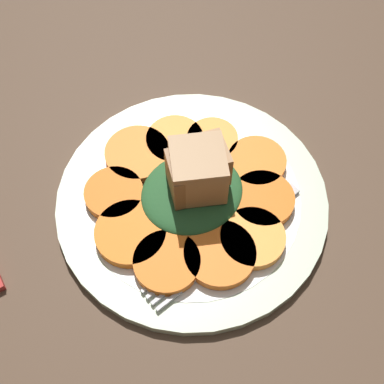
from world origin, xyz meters
The scene contains 14 objects.
table_slab centered at (0.00, 0.00, 1.00)cm, with size 120.00×120.00×2.00cm, color #4C3828.
plate centered at (0.00, 0.00, 2.52)cm, with size 25.13×25.13×1.05cm.
carrot_slice_0 centered at (2.35, -6.45, 3.58)cm, with size 5.74×5.74×0.97cm, color #F99438.
carrot_slice_1 centered at (5.28, -3.68, 3.58)cm, with size 5.81×5.81×0.97cm, color orange.
carrot_slice_2 centered at (7.10, 0.40, 3.58)cm, with size 5.58×5.58×0.97cm, color orange.
carrot_slice_3 centered at (4.83, 4.32, 3.58)cm, with size 4.97×4.97×0.97cm, color orange.
carrot_slice_4 centered at (1.66, 6.13, 3.58)cm, with size 5.60×5.60×0.97cm, color orange.
carrot_slice_5 centered at (-2.22, 6.55, 3.58)cm, with size 6.23×6.23×0.97cm, color orange.
carrot_slice_6 centered at (-6.11, 3.72, 3.58)cm, with size 5.42×5.42×0.97cm, color #D76115.
carrot_slice_7 centered at (-6.63, -0.65, 3.58)cm, with size 6.31×6.31×0.97cm, color orange.
carrot_slice_8 centered at (-5.21, -4.66, 3.58)cm, with size 5.78×5.78×0.97cm, color orange.
carrot_slice_9 centered at (-0.92, -6.29, 3.58)cm, with size 6.25×6.25×0.97cm, color orange.
center_pile centered at (0.44, 0.04, 5.79)cm, with size 9.49×8.54×6.44cm.
fork centered at (-0.11, -5.50, 3.30)cm, with size 17.16×4.48×0.40cm.
Camera 1 is at (-12.49, -21.30, 45.71)cm, focal length 50.00 mm.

